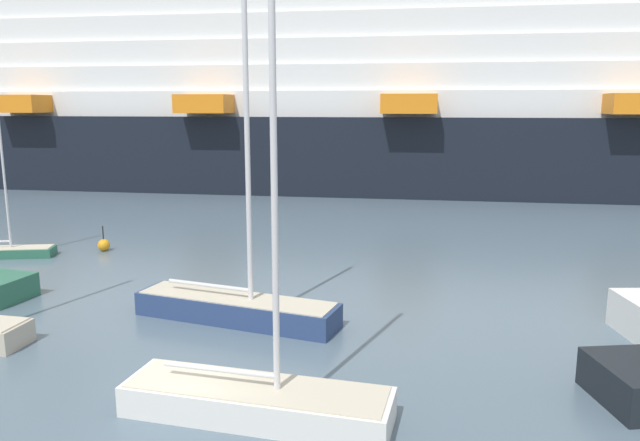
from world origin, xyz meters
The scene contains 6 objects.
ground_plane centered at (0.00, 0.00, 0.00)m, with size 600.00×600.00×0.00m, color slate.
sailboat_0 centered at (-0.89, 6.02, 0.63)m, with size 7.60×2.67×12.09m.
sailboat_1 centered at (2.05, -0.18, 0.59)m, with size 6.67×1.94×12.45m.
sailboat_2 centered at (-15.60, 11.86, 0.40)m, with size 4.97×2.68×8.26m.
channel_buoy_2 centered at (-11.45, 14.18, 0.32)m, with size 0.62×0.62×1.33m.
cruise_ship centered at (-15.00, 42.29, 7.44)m, with size 119.47×25.35×23.12m.
Camera 1 is at (6.73, -13.12, 7.55)m, focal length 33.93 mm.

